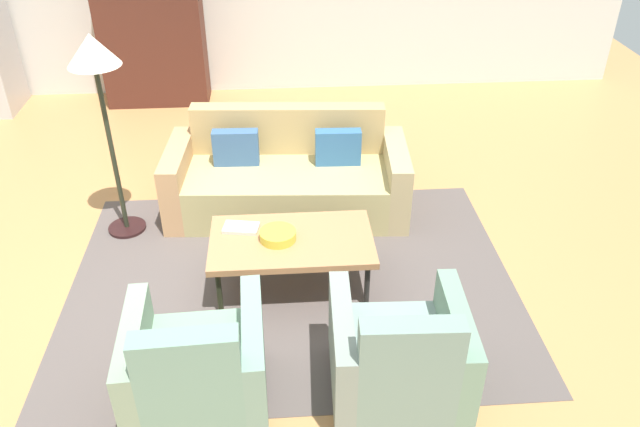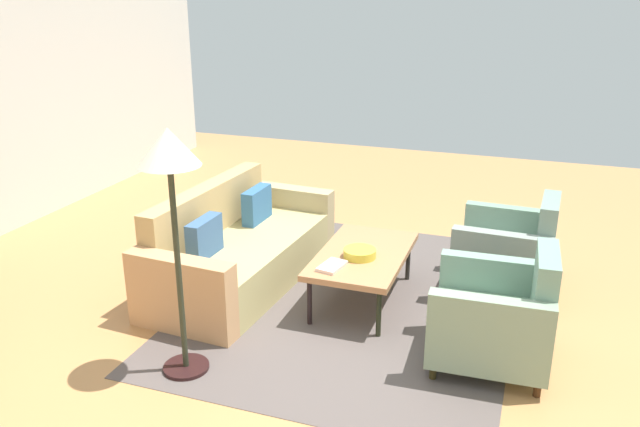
% 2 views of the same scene
% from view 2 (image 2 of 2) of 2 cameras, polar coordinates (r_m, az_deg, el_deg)
% --- Properties ---
extents(ground_plane, '(11.75, 11.75, 0.00)m').
position_cam_2_polar(ground_plane, '(5.10, 1.85, -10.37)').
color(ground_plane, '#BC834C').
extents(area_rug, '(3.40, 2.60, 0.01)m').
position_cam_2_polar(area_rug, '(5.58, 3.21, -7.53)').
color(area_rug, '#584E4A').
rests_on(area_rug, ground).
extents(couch, '(2.16, 1.04, 0.86)m').
position_cam_2_polar(couch, '(5.84, -7.49, -3.28)').
color(couch, tan).
rests_on(couch, ground).
extents(coffee_table, '(1.20, 0.70, 0.44)m').
position_cam_2_polar(coffee_table, '(5.40, 3.80, -3.83)').
color(coffee_table, black).
rests_on(coffee_table, ground).
extents(armchair_left, '(0.83, 0.83, 0.88)m').
position_cam_2_polar(armchair_left, '(4.73, 15.65, -8.98)').
color(armchair_left, '#2C2711').
rests_on(armchair_left, ground).
extents(armchair_right, '(0.83, 0.83, 0.88)m').
position_cam_2_polar(armchair_right, '(5.81, 16.58, -3.52)').
color(armchair_right, '#362214').
rests_on(armchair_right, ground).
extents(fruit_bowl, '(0.27, 0.27, 0.07)m').
position_cam_2_polar(fruit_bowl, '(5.28, 3.53, -3.51)').
color(fruit_bowl, gold).
rests_on(fruit_bowl, coffee_table).
extents(book_stack, '(0.28, 0.20, 0.03)m').
position_cam_2_polar(book_stack, '(5.09, 1.06, -4.67)').
color(book_stack, beige).
rests_on(book_stack, coffee_table).
extents(floor_lamp, '(0.40, 0.40, 1.72)m').
position_cam_2_polar(floor_lamp, '(4.16, -13.08, 3.67)').
color(floor_lamp, black).
rests_on(floor_lamp, ground).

